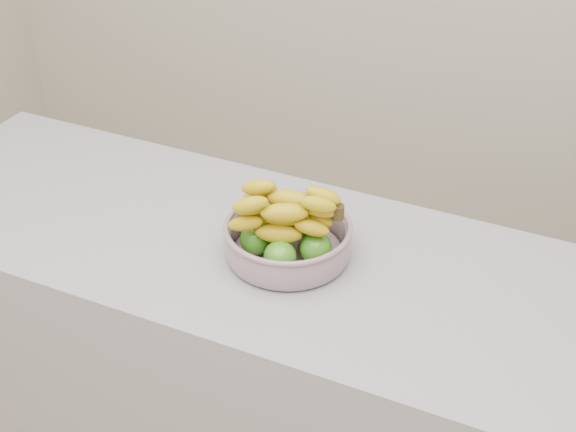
% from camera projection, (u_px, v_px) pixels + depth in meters
% --- Properties ---
extents(counter, '(2.00, 0.60, 0.90)m').
position_uv_depth(counter, '(299.00, 407.00, 1.94)').
color(counter, '#9A9BA2').
rests_on(counter, ground).
extents(fruit_bowl, '(0.27, 0.27, 0.16)m').
position_uv_depth(fruit_bowl, '(288.00, 235.00, 1.67)').
color(fruit_bowl, '#9EADBE').
rests_on(fruit_bowl, counter).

